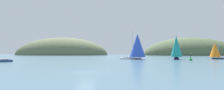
{
  "coord_description": "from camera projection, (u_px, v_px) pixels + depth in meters",
  "views": [
    {
      "loc": [
        6.15,
        -26.07,
        2.97
      ],
      "look_at": [
        0.0,
        44.0,
        5.65
      ],
      "focal_mm": 28.91,
      "sensor_mm": 36.0,
      "label": 1
    }
  ],
  "objects": [
    {
      "name": "sailboat_blue_spinnaker",
      "position": [
        137.0,
        46.0,
        71.05
      ],
      "size": [
        10.63,
        7.34,
        11.63
      ],
      "color": "white",
      "rests_on": "ground_plane"
    },
    {
      "name": "channel_buoy",
      "position": [
        191.0,
        59.0,
        62.13
      ],
      "size": [
        1.1,
        1.1,
        2.64
      ],
      "color": "green",
      "rests_on": "ground_plane"
    },
    {
      "name": "headland_right",
      "position": [
        190.0,
        55.0,
        155.52
      ],
      "size": [
        80.1,
        44.0,
        30.82
      ],
      "primitive_type": "ellipsoid",
      "color": "#4C5B3D",
      "rests_on": "ground_plane"
    },
    {
      "name": "ground_plane",
      "position": [
        86.0,
        72.0,
        26.38
      ],
      "size": [
        360.0,
        360.0,
        0.0
      ],
      "primitive_type": "plane",
      "color": "#426075"
    },
    {
      "name": "sailboat_orange_sail",
      "position": [
        215.0,
        50.0,
        73.59
      ],
      "size": [
        7.25,
        6.02,
        6.84
      ],
      "color": "navy",
      "rests_on": "ground_plane"
    },
    {
      "name": "headland_left",
      "position": [
        61.0,
        55.0,
        165.57
      ],
      "size": [
        85.6,
        44.0,
        32.25
      ],
      "primitive_type": "ellipsoid",
      "color": "#5B6647",
      "rests_on": "ground_plane"
    },
    {
      "name": "sailboat_teal_sail",
      "position": [
        176.0,
        47.0,
        69.75
      ],
      "size": [
        5.19,
        8.18,
        9.8
      ],
      "color": "#191E4C",
      "rests_on": "ground_plane"
    }
  ]
}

